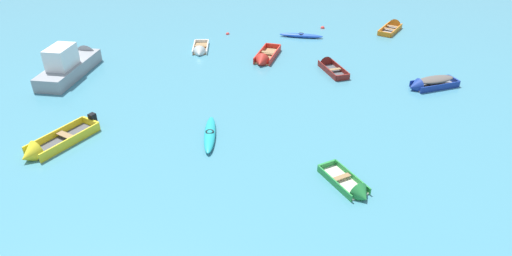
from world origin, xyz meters
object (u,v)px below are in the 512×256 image
Objects in this scene: kayak_blue_near_right at (301,35)px; mooring_buoy_far_field at (323,28)px; mooring_buoy_near_foreground at (228,34)px; kayak_turquoise_center at (210,134)px; rowboat_green_far_right at (354,189)px; rowboat_deep_blue_midfield_right at (428,84)px; rowboat_maroon_distant_center at (328,66)px; rowboat_yellow_back_row_center at (47,147)px; rowboat_orange_near_left at (393,27)px; rowboat_white_midfield_left at (200,51)px; motor_launch_grey_outer_right at (71,63)px; rowboat_red_near_camera at (264,59)px.

kayak_blue_near_right is 3.26m from mooring_buoy_far_field.
mooring_buoy_near_foreground is 8.60m from mooring_buoy_far_field.
kayak_turquoise_center is 11.69× the size of mooring_buoy_near_foreground.
rowboat_green_far_right is 23.27m from mooring_buoy_far_field.
rowboat_deep_blue_midfield_right reaches higher than rowboat_maroon_distant_center.
rowboat_green_far_right is 0.87× the size of kayak_blue_near_right.
rowboat_yellow_back_row_center reaches higher than kayak_turquoise_center.
kayak_turquoise_center reaches higher than mooring_buoy_far_field.
rowboat_yellow_back_row_center is (-23.11, -1.97, -0.09)m from rowboat_deep_blue_midfield_right.
rowboat_yellow_back_row_center is 22.68m from kayak_blue_near_right.
rowboat_yellow_back_row_center is 1.09× the size of kayak_blue_near_right.
rowboat_orange_near_left reaches higher than rowboat_deep_blue_midfield_right.
rowboat_maroon_distant_center is 0.94× the size of kayak_blue_near_right.
rowboat_orange_near_left reaches higher than mooring_buoy_near_foreground.
rowboat_deep_blue_midfield_right is at bearing -35.89° from rowboat_white_midfield_left.
rowboat_white_midfield_left is 9.37m from motor_launch_grey_outer_right.
rowboat_deep_blue_midfield_right is 0.91× the size of rowboat_red_near_camera.
rowboat_green_far_right is 0.46× the size of motor_launch_grey_outer_right.
kayak_turquoise_center is at bearing -95.24° from rowboat_white_midfield_left.
rowboat_maroon_distant_center is at bearing -10.95° from motor_launch_grey_outer_right.
rowboat_red_near_camera reaches higher than rowboat_green_far_right.
rowboat_deep_blue_midfield_right is 17.45m from mooring_buoy_near_foreground.
motor_launch_grey_outer_right is 2.00× the size of rowboat_maroon_distant_center.
rowboat_maroon_distant_center is (18.03, 6.67, -0.04)m from rowboat_yellow_back_row_center.
kayak_turquoise_center is at bearing -120.09° from rowboat_red_near_camera.
rowboat_orange_near_left is 8.76m from kayak_blue_near_right.
kayak_turquoise_center is at bearing -142.68° from rowboat_orange_near_left.
mooring_buoy_far_field is at bearing 36.12° from rowboat_yellow_back_row_center.
rowboat_red_near_camera is 12.28× the size of mooring_buoy_near_foreground.
mooring_buoy_near_foreground is (2.93, 3.84, -0.14)m from rowboat_white_midfield_left.
rowboat_red_near_camera reaches higher than rowboat_maroon_distant_center.
rowboat_maroon_distant_center is at bearing -108.69° from mooring_buoy_far_field.
rowboat_maroon_distant_center is (4.23, 13.54, 0.03)m from rowboat_green_far_right.
kayak_blue_near_right is (8.84, 1.56, 0.03)m from rowboat_white_midfield_left.
kayak_turquoise_center is at bearing -128.49° from mooring_buoy_far_field.
rowboat_yellow_back_row_center is 0.58× the size of motor_launch_grey_outer_right.
motor_launch_grey_outer_right is at bearing -169.17° from rowboat_white_midfield_left.
kayak_blue_near_right is at bearing 10.01° from rowboat_white_midfield_left.
motor_launch_grey_outer_right is (-13.59, 1.18, 0.53)m from rowboat_red_near_camera.
rowboat_yellow_back_row_center reaches higher than rowboat_maroon_distant_center.
rowboat_green_far_right is 9.67× the size of mooring_buoy_near_foreground.
motor_launch_grey_outer_right is at bearing 160.40° from rowboat_deep_blue_midfield_right.
rowboat_white_midfield_left is 4.83m from mooring_buoy_near_foreground.
rowboat_maroon_distant_center is at bearing 137.20° from rowboat_deep_blue_midfield_right.
kayak_turquoise_center is (-5.53, 6.22, 0.02)m from rowboat_green_far_right.
motor_launch_grey_outer_right is (-13.56, 16.98, 0.58)m from rowboat_green_far_right.
motor_launch_grey_outer_right reaches higher than rowboat_white_midfield_left.
rowboat_yellow_back_row_center reaches higher than rowboat_orange_near_left.
rowboat_deep_blue_midfield_right is 6.92m from rowboat_maroon_distant_center.
rowboat_deep_blue_midfield_right is 12.31m from rowboat_orange_near_left.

